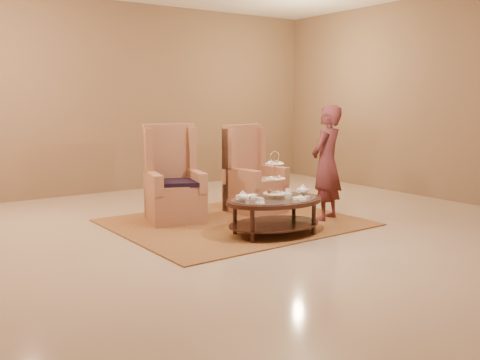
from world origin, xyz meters
TOP-DOWN VIEW (x-y plane):
  - ground at (0.00, 0.00)m, footprint 8.00×8.00m
  - ceiling at (0.00, 0.00)m, footprint 8.00×8.00m
  - wall_back at (0.00, 4.00)m, footprint 8.00×0.04m
  - wall_right at (4.00, 0.00)m, footprint 0.04×8.00m
  - rug at (0.03, 0.54)m, footprint 3.30×2.77m
  - tea_table at (0.05, -0.31)m, footprint 1.39×1.05m
  - armchair_left at (-0.61, 1.18)m, footprint 0.90×0.92m
  - armchair_right at (0.68, 1.06)m, footprint 0.81×0.84m
  - person at (1.20, -0.04)m, footprint 0.70×0.58m

SIDE VIEW (x-z plane):
  - ground at x=0.00m, z-range 0.00..0.00m
  - ceiling at x=0.00m, z-range -0.01..0.01m
  - rug at x=0.03m, z-range 0.00..0.02m
  - tea_table at x=0.05m, z-range -0.15..0.93m
  - armchair_right at x=0.68m, z-range -0.22..1.12m
  - armchair_left at x=-0.61m, z-range -0.22..1.15m
  - person at x=1.20m, z-range 0.00..1.65m
  - wall_back at x=0.00m, z-range 0.00..3.50m
  - wall_right at x=4.00m, z-range 0.00..3.50m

